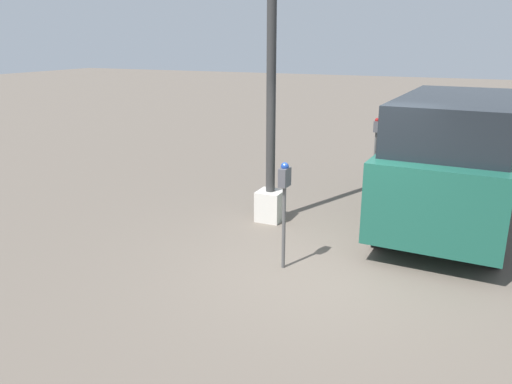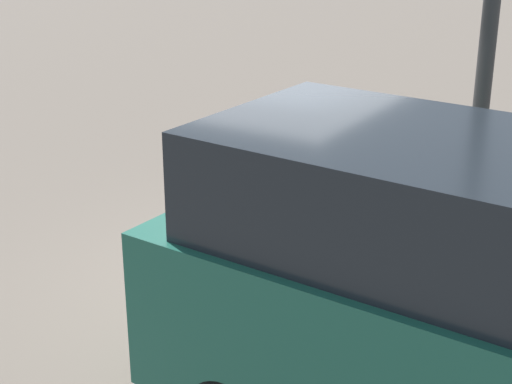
% 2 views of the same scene
% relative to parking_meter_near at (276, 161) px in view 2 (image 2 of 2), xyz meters
% --- Properties ---
extents(ground_plane, '(80.00, 80.00, 0.00)m').
position_rel_parking_meter_near_xyz_m(ground_plane, '(0.16, -0.55, -1.14)').
color(ground_plane, '#60564C').
extents(parking_meter_near, '(0.21, 0.12, 1.55)m').
position_rel_parking_meter_near_xyz_m(parking_meter_near, '(0.00, 0.00, 0.00)').
color(parking_meter_near, '#4C4C4C').
rests_on(parking_meter_near, ground).
extents(lamp_post, '(0.44, 0.44, 6.22)m').
position_rel_parking_meter_near_xyz_m(lamp_post, '(1.74, 0.92, 0.93)').
color(lamp_post, beige).
rests_on(lamp_post, ground).
extents(parked_van, '(4.61, 2.10, 2.26)m').
position_rel_parking_meter_near_xyz_m(parked_van, '(2.73, -2.00, 0.06)').
color(parked_van, '#195142').
rests_on(parked_van, ground).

